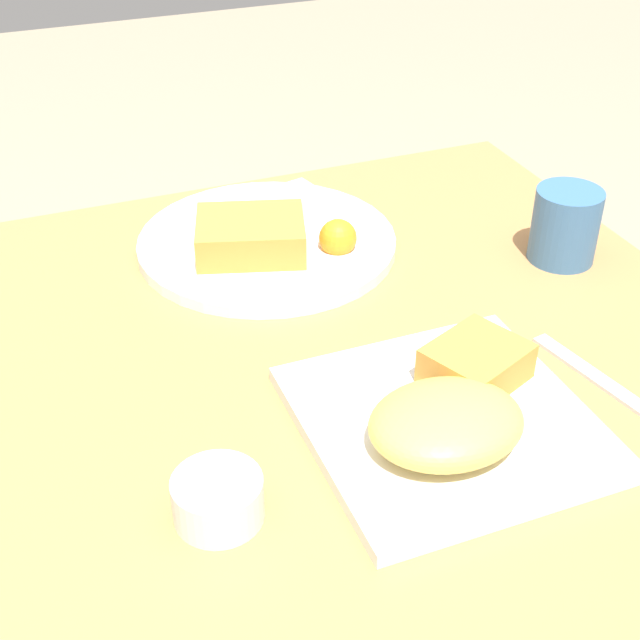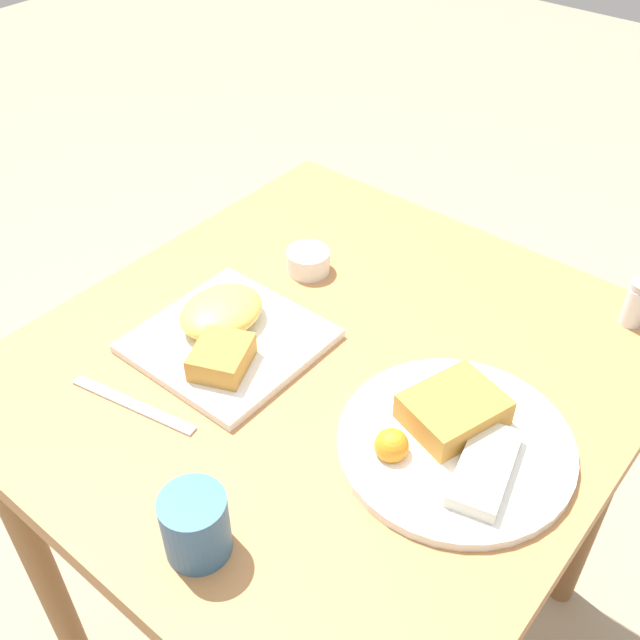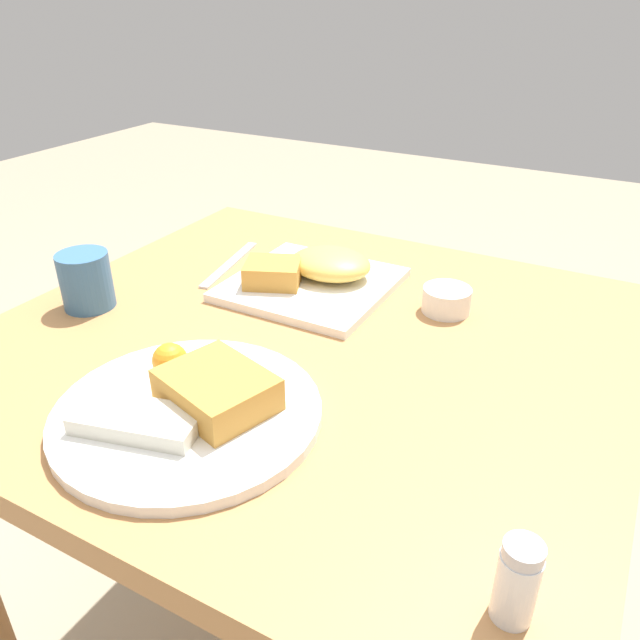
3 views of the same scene
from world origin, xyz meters
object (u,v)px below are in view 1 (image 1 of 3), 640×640
Objects in this scene: butter_knife at (615,390)px; coffee_mug at (565,225)px; plate_square_near at (450,414)px; plate_oval_far at (266,238)px; sauce_ramekin at (218,498)px.

coffee_mug is (0.09, 0.23, 0.04)m from butter_knife.
butter_knife is at bearing -2.33° from plate_square_near.
sauce_ramekin is (-0.17, -0.39, 0.00)m from plate_oval_far.
butter_knife is 2.34× the size of coffee_mug.
sauce_ramekin is at bearing -113.67° from plate_oval_far.
coffee_mug is at bearing 26.82° from sauce_ramekin.
plate_oval_far is 3.54× the size of coffee_mug.
butter_knife is (0.39, 0.01, -0.02)m from sauce_ramekin.
plate_square_near is at bearing -82.99° from plate_oval_far.
butter_knife is (0.17, -0.01, -0.02)m from plate_square_near.
plate_oval_far is 4.23× the size of sauce_ramekin.
sauce_ramekin is at bearing 81.34° from butter_knife.
coffee_mug reaches higher than plate_oval_far.
butter_knife is 0.25m from coffee_mug.
coffee_mug reaches higher than sauce_ramekin.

